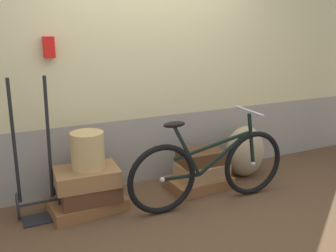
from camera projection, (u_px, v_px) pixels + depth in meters
name	position (u px, v px, depth m)	size (l,w,h in m)	color
ground	(177.00, 210.00, 3.83)	(8.79, 5.20, 0.06)	#513823
station_building	(144.00, 52.00, 4.17)	(6.79, 0.74, 2.95)	gray
suitcase_0	(87.00, 204.00, 3.78)	(0.71, 0.47, 0.12)	brown
suitcase_1	(90.00, 192.00, 3.71)	(0.56, 0.39, 0.17)	#4C2D19
suitcase_2	(87.00, 177.00, 3.66)	(0.59, 0.41, 0.16)	olive
suitcase_3	(199.00, 182.00, 4.28)	(0.69, 0.44, 0.12)	brown
suitcase_4	(202.00, 170.00, 4.25)	(0.52, 0.38, 0.16)	#9E754C
suitcase_5	(201.00, 157.00, 4.22)	(0.48, 0.32, 0.15)	#4C2D19
wicker_basket	(88.00, 150.00, 3.62)	(0.31, 0.31, 0.35)	tan
luggage_trolley	(36.00, 183.00, 3.58)	(0.38, 0.35, 1.35)	black
burlap_sack	(245.00, 151.00, 4.55)	(0.47, 0.40, 0.61)	#9E8966
bicycle	(210.00, 169.00, 3.83)	(1.75, 0.46, 0.94)	black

